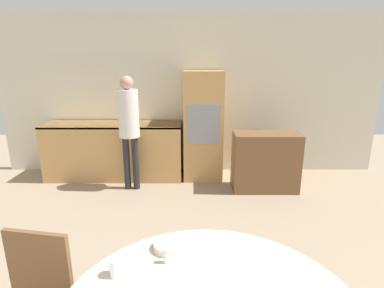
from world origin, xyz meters
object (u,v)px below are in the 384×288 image
at_px(oven_unit, 203,126).
at_px(sideboard, 265,162).
at_px(person_standing, 129,120).
at_px(cup, 116,267).
at_px(bowl_near, 169,246).

height_order(oven_unit, sideboard, oven_unit).
relative_size(sideboard, person_standing, 0.57).
height_order(person_standing, cup, person_standing).
height_order(oven_unit, person_standing, oven_unit).
distance_m(cup, bowl_near, 0.35).
distance_m(person_standing, bowl_near, 2.71).
bearing_deg(bowl_near, sideboard, 64.89).
distance_m(person_standing, cup, 2.87).
relative_size(oven_unit, cup, 17.16).
relative_size(sideboard, cup, 9.44).
bearing_deg(oven_unit, person_standing, -155.25).
height_order(cup, bowl_near, cup).
bearing_deg(person_standing, bowl_near, -73.71).
xyz_separation_m(person_standing, bowl_near, (0.76, -2.59, -0.26)).
bearing_deg(cup, person_standing, 99.94).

